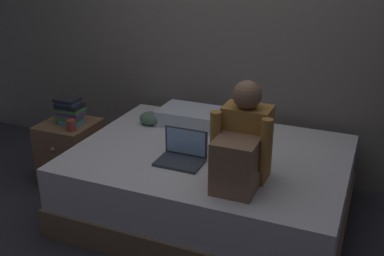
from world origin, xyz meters
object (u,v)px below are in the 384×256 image
at_px(nightstand, 71,152).
at_px(laptop, 182,154).
at_px(bed, 210,183).
at_px(pillow, 193,117).
at_px(book_stack, 70,111).
at_px(mug, 71,125).
at_px(clothes_pile, 153,118).
at_px(person_sitting, 242,146).

height_order(nightstand, laptop, laptop).
distance_m(bed, laptop, 0.41).
bearing_deg(pillow, bed, -54.16).
relative_size(bed, nightstand, 3.73).
xyz_separation_m(book_stack, mug, (0.10, -0.12, -0.07)).
relative_size(book_stack, mug, 2.51).
bearing_deg(clothes_pile, bed, -26.80).
bearing_deg(clothes_pile, nightstand, -156.51).
relative_size(nightstand, person_sitting, 0.82).
xyz_separation_m(nightstand, laptop, (1.18, -0.26, 0.32)).
height_order(nightstand, mug, mug).
bearing_deg(clothes_pile, laptop, -46.76).
height_order(mug, clothes_pile, clothes_pile).
distance_m(nightstand, laptop, 1.25).
bearing_deg(person_sitting, laptop, 165.11).
distance_m(bed, person_sitting, 0.71).
distance_m(bed, mug, 1.22).
height_order(person_sitting, mug, person_sitting).
xyz_separation_m(nightstand, book_stack, (0.03, 0.00, 0.38)).
relative_size(pillow, book_stack, 2.48).
xyz_separation_m(pillow, clothes_pile, (-0.32, -0.13, -0.01)).
bearing_deg(book_stack, mug, -51.18).
height_order(book_stack, clothes_pile, book_stack).
distance_m(nightstand, book_stack, 0.39).
relative_size(nightstand, laptop, 1.68).
bearing_deg(person_sitting, mug, 169.92).
relative_size(person_sitting, clothes_pile, 3.09).
bearing_deg(pillow, clothes_pile, -158.42).
relative_size(laptop, mug, 3.56).
distance_m(mug, clothes_pile, 0.67).
xyz_separation_m(bed, person_sitting, (0.34, -0.35, 0.52)).
bearing_deg(bed, pillow, 125.84).
height_order(nightstand, pillow, pillow).
height_order(book_stack, mug, book_stack).
relative_size(laptop, clothes_pile, 1.51).
bearing_deg(pillow, laptop, -73.50).
bearing_deg(nightstand, pillow, 22.87).
bearing_deg(clothes_pile, book_stack, -155.72).
bearing_deg(nightstand, clothes_pile, 23.49).
height_order(person_sitting, book_stack, person_sitting).
bearing_deg(person_sitting, bed, 134.16).
bearing_deg(book_stack, laptop, -13.18).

